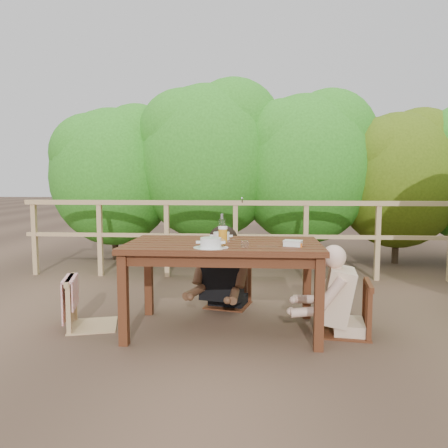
# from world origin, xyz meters

# --- Properties ---
(ground) EXTENTS (60.00, 60.00, 0.00)m
(ground) POSITION_xyz_m (0.00, 0.00, 0.00)
(ground) COLOR brown
(ground) RESTS_ON ground
(table) EXTENTS (1.59, 0.90, 0.74)m
(table) POSITION_xyz_m (0.00, 0.00, 0.37)
(table) COLOR #411F10
(table) RESTS_ON ground
(chair_left) EXTENTS (0.51, 0.51, 0.83)m
(chair_left) POSITION_xyz_m (-1.14, 0.01, 0.42)
(chair_left) COLOR tan
(chair_left) RESTS_ON ground
(chair_far) EXTENTS (0.50, 0.50, 0.82)m
(chair_far) POSITION_xyz_m (-0.01, 0.73, 0.41)
(chair_far) COLOR #411F10
(chair_far) RESTS_ON ground
(chair_right) EXTENTS (0.46, 0.46, 0.83)m
(chair_right) POSITION_xyz_m (1.01, 0.01, 0.41)
(chair_right) COLOR #411F10
(chair_right) RESTS_ON ground
(woman) EXTENTS (0.65, 0.73, 1.26)m
(woman) POSITION_xyz_m (-0.01, 0.75, 0.63)
(woman) COLOR black
(woman) RESTS_ON ground
(diner_right) EXTENTS (0.66, 0.56, 1.21)m
(diner_right) POSITION_xyz_m (1.04, 0.01, 0.60)
(diner_right) COLOR #CFAD8D
(diner_right) RESTS_ON ground
(railing) EXTENTS (5.60, 0.10, 1.01)m
(railing) POSITION_xyz_m (0.00, 2.00, 0.51)
(railing) COLOR tan
(railing) RESTS_ON ground
(hedge_row) EXTENTS (6.60, 1.60, 3.80)m
(hedge_row) POSITION_xyz_m (0.40, 3.20, 1.90)
(hedge_row) COLOR #2A711A
(hedge_row) RESTS_ON ground
(soup_near) EXTENTS (0.27, 0.27, 0.09)m
(soup_near) POSITION_xyz_m (-0.08, -0.28, 0.78)
(soup_near) COLOR silver
(soup_near) RESTS_ON table
(soup_far) EXTENTS (0.24, 0.24, 0.08)m
(soup_far) POSITION_xyz_m (-0.03, 0.16, 0.78)
(soup_far) COLOR white
(soup_far) RESTS_ON table
(bread_roll) EXTENTS (0.13, 0.10, 0.08)m
(bread_roll) POSITION_xyz_m (-0.03, -0.20, 0.78)
(bread_roll) COLOR #986235
(bread_roll) RESTS_ON table
(beer_glass) EXTENTS (0.08, 0.08, 0.15)m
(beer_glass) POSITION_xyz_m (-0.01, -0.01, 0.81)
(beer_glass) COLOR gold
(beer_glass) RESTS_ON table
(bottle) EXTENTS (0.06, 0.06, 0.24)m
(bottle) POSITION_xyz_m (-0.03, 0.18, 0.86)
(bottle) COLOR white
(bottle) RESTS_ON table
(tumbler) EXTENTS (0.06, 0.06, 0.07)m
(tumbler) POSITION_xyz_m (0.18, -0.27, 0.77)
(tumbler) COLOR silver
(tumbler) RESTS_ON table
(butter_tub) EXTENTS (0.16, 0.14, 0.06)m
(butter_tub) POSITION_xyz_m (0.56, -0.17, 0.77)
(butter_tub) COLOR silver
(butter_tub) RESTS_ON table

